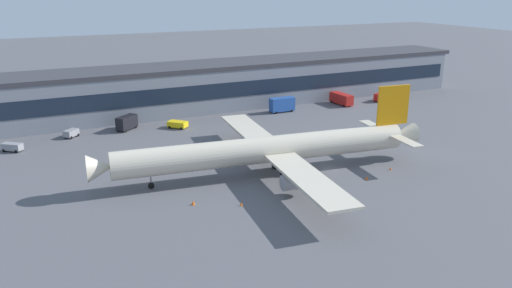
% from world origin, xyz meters
% --- Properties ---
extents(ground_plane, '(600.00, 600.00, 0.00)m').
position_xyz_m(ground_plane, '(0.00, 0.00, 0.00)').
color(ground_plane, '#56565B').
extents(terminal_building, '(165.65, 17.47, 13.14)m').
position_xyz_m(terminal_building, '(0.00, 58.82, 6.59)').
color(terminal_building, gray).
rests_on(terminal_building, ground_plane).
extents(airliner, '(65.83, 57.02, 15.64)m').
position_xyz_m(airliner, '(-11.92, 2.25, 4.98)').
color(airliner, beige).
rests_on(airliner, ground_plane).
extents(fuel_truck, '(3.14, 8.51, 3.35)m').
position_xyz_m(fuel_truck, '(34.84, 44.80, 1.88)').
color(fuel_truck, red).
rests_on(fuel_truck, ground_plane).
extents(follow_me_car, '(4.63, 4.23, 1.85)m').
position_xyz_m(follow_me_car, '(-56.42, 39.22, 1.09)').
color(follow_me_car, gray).
rests_on(follow_me_car, ground_plane).
extents(pushback_tractor, '(5.19, 5.28, 1.75)m').
position_xyz_m(pushback_tractor, '(-17.89, 41.36, 1.05)').
color(pushback_tractor, yellow).
rests_on(pushback_tractor, ground_plane).
extents(baggage_tug, '(3.98, 3.94, 1.85)m').
position_xyz_m(baggage_tug, '(-43.31, 44.85, 1.09)').
color(baggage_tug, gray).
rests_on(baggage_tug, ground_plane).
extents(catering_truck, '(7.22, 2.69, 4.15)m').
position_xyz_m(catering_truck, '(13.97, 44.61, 2.29)').
color(catering_truck, '#2651A5').
rests_on(catering_truck, ground_plane).
extents(stair_truck, '(6.12, 5.72, 3.55)m').
position_xyz_m(stair_truck, '(-29.97, 45.43, 1.98)').
color(stair_truck, black).
rests_on(stair_truck, ground_plane).
extents(crew_van, '(5.65, 4.03, 2.55)m').
position_xyz_m(crew_van, '(48.49, 43.37, 1.46)').
color(crew_van, red).
rests_on(crew_van, ground_plane).
extents(traffic_cone_0, '(0.52, 0.52, 0.65)m').
position_xyz_m(traffic_cone_0, '(3.09, -8.51, 0.33)').
color(traffic_cone_0, '#F2590C').
rests_on(traffic_cone_0, ground_plane).
extents(traffic_cone_1, '(0.44, 0.44, 0.55)m').
position_xyz_m(traffic_cone_1, '(10.59, -6.36, 0.28)').
color(traffic_cone_1, '#F2590C').
rests_on(traffic_cone_1, ground_plane).
extents(traffic_cone_2, '(0.46, 0.46, 0.58)m').
position_xyz_m(traffic_cone_2, '(-23.00, -8.86, 0.29)').
color(traffic_cone_2, '#F2590C').
rests_on(traffic_cone_2, ground_plane).
extents(traffic_cone_3, '(0.60, 0.60, 0.75)m').
position_xyz_m(traffic_cone_3, '(-30.07, -5.01, 0.37)').
color(traffic_cone_3, '#F2590C').
rests_on(traffic_cone_3, ground_plane).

